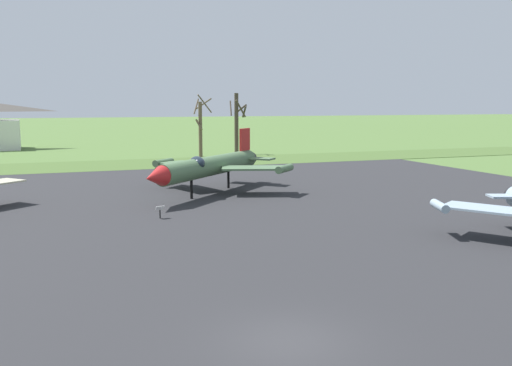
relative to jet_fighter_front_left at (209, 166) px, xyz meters
The scene contains 7 objects.
ground_plane 29.34m from the jet_fighter_front_left, 101.00° to the right, with size 600.00×600.00×0.00m, color #4C6B33.
asphalt_apron 12.40m from the jet_fighter_front_left, 117.25° to the right, with size 74.13×59.57×0.05m, color #28282B.
grass_verge_strip 25.67m from the jet_fighter_front_left, 102.61° to the left, with size 134.13×12.00×0.06m, color #435F2A.
jet_fighter_front_left is the anchor object (origin of this frame).
info_placard_front_left 10.51m from the jet_fighter_front_left, 123.64° to the right, with size 0.61×0.34×0.87m.
bare_tree_left_of_center 32.88m from the jet_fighter_front_left, 76.41° to the left, with size 2.74×3.28×8.63m.
bare_tree_center 36.95m from the jet_fighter_front_left, 67.97° to the left, with size 2.61×2.91×8.88m.
Camera 1 is at (-6.70, -15.15, 7.34)m, focal length 39.36 mm.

